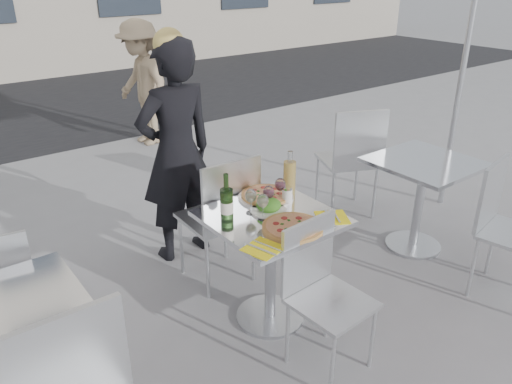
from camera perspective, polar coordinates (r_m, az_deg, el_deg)
ground at (r=3.37m, az=1.59°, el=-14.13°), size 80.00×80.00×0.00m
street_asphalt at (r=8.95m, az=-25.74°, el=8.63°), size 24.00×5.00×0.00m
main_table at (r=3.06m, az=1.71°, el=-6.24°), size 0.72×0.72×0.75m
side_table_left at (r=2.58m, az=-26.48°, el=-16.04°), size 0.72×0.72×0.75m
side_table_right at (r=4.07m, az=18.39°, el=0.66°), size 0.72×0.72×0.75m
chair_far at (r=3.39m, az=-3.78°, el=-2.24°), size 0.46×0.47×0.98m
chair_near at (r=2.81m, az=7.39°, el=-10.32°), size 0.41×0.43×0.86m
side_chair_rfar at (r=4.41m, az=11.02°, el=4.27°), size 0.62×0.62×1.02m
side_chair_rnear at (r=3.71m, az=26.53°, el=-2.83°), size 0.50×0.51×0.94m
woman_diner at (r=3.72m, az=-9.07°, el=4.39°), size 0.62×0.41×1.68m
pedestrian_b at (r=6.44m, az=-12.86°, el=12.02°), size 0.62×1.01×1.53m
pizza_near at (r=2.82m, az=4.22°, el=-4.00°), size 0.35×0.35×0.02m
pizza_far at (r=3.17m, az=1.12°, el=-0.41°), size 0.35×0.35×0.03m
salad_plate at (r=2.99m, az=1.46°, el=-1.63°), size 0.22×0.22×0.09m
wine_bottle at (r=2.85m, az=-3.37°, el=-1.29°), size 0.07×0.08×0.29m
carafe at (r=3.20m, az=3.85°, el=1.76°), size 0.08×0.08×0.29m
sugar_shaker at (r=3.10m, az=3.58°, el=-0.33°), size 0.06×0.06×0.11m
wineglass_white_a at (r=2.88m, az=0.78°, el=-1.11°), size 0.07×0.07×0.16m
wineglass_white_b at (r=2.94m, az=-0.59°, el=-0.52°), size 0.07×0.07×0.16m
wineglass_red_a at (r=2.98m, az=1.45°, el=-0.14°), size 0.07×0.07×0.16m
wineglass_red_b at (r=3.09m, az=2.79°, el=0.77°), size 0.07×0.07×0.16m
napkin_left at (r=2.63m, az=0.80°, el=-6.45°), size 0.22×0.22×0.01m
napkin_right at (r=2.97m, az=8.69°, el=-2.86°), size 0.25×0.25×0.01m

